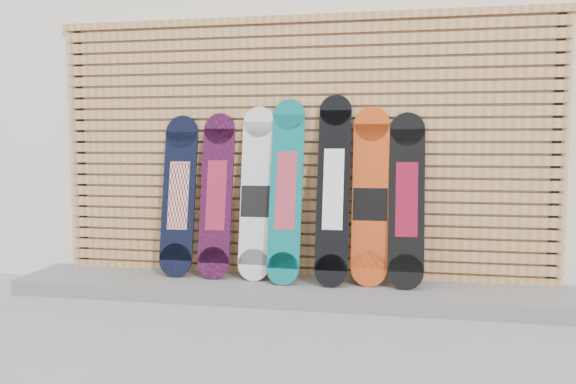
# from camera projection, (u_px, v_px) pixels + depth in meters

# --- Properties ---
(ground) EXTENTS (80.00, 80.00, 0.00)m
(ground) POSITION_uv_depth(u_px,v_px,m) (299.00, 326.00, 3.84)
(ground) COLOR gray
(ground) RESTS_ON ground
(building) EXTENTS (12.00, 5.00, 3.60)m
(building) POSITION_uv_depth(u_px,v_px,m) (384.00, 98.00, 7.01)
(building) COLOR white
(building) RESTS_ON ground
(concrete_step) EXTENTS (4.60, 0.70, 0.12)m
(concrete_step) POSITION_uv_depth(u_px,v_px,m) (294.00, 290.00, 4.53)
(concrete_step) COLOR slate
(concrete_step) RESTS_ON ground
(slat_wall) EXTENTS (4.26, 0.08, 2.29)m
(slat_wall) POSITION_uv_depth(u_px,v_px,m) (300.00, 147.00, 4.71)
(slat_wall) COLOR tan
(slat_wall) RESTS_ON ground
(snowboard_0) EXTENTS (0.29, 0.28, 1.36)m
(snowboard_0) POSITION_uv_depth(u_px,v_px,m) (179.00, 195.00, 4.77)
(snowboard_0) COLOR black
(snowboard_0) RESTS_ON concrete_step
(snowboard_1) EXTENTS (0.27, 0.29, 1.38)m
(snowboard_1) POSITION_uv_depth(u_px,v_px,m) (217.00, 195.00, 4.70)
(snowboard_1) COLOR black
(snowboard_1) RESTS_ON concrete_step
(snowboard_2) EXTENTS (0.26, 0.28, 1.43)m
(snowboard_2) POSITION_uv_depth(u_px,v_px,m) (256.00, 194.00, 4.64)
(snowboard_2) COLOR white
(snowboard_2) RESTS_ON concrete_step
(snowboard_3) EXTENTS (0.26, 0.37, 1.49)m
(snowboard_3) POSITION_uv_depth(u_px,v_px,m) (286.00, 190.00, 4.55)
(snowboard_3) COLOR #0B6E6E
(snowboard_3) RESTS_ON concrete_step
(snowboard_4) EXTENTS (0.26, 0.37, 1.52)m
(snowboard_4) POSITION_uv_depth(u_px,v_px,m) (333.00, 189.00, 4.48)
(snowboard_4) COLOR black
(snowboard_4) RESTS_ON concrete_step
(snowboard_5) EXTENTS (0.29, 0.29, 1.42)m
(snowboard_5) POSITION_uv_depth(u_px,v_px,m) (370.00, 197.00, 4.47)
(snowboard_5) COLOR #CD4515
(snowboard_5) RESTS_ON concrete_step
(snowboard_6) EXTENTS (0.28, 0.34, 1.37)m
(snowboard_6) POSITION_uv_depth(u_px,v_px,m) (407.00, 199.00, 4.40)
(snowboard_6) COLOR black
(snowboard_6) RESTS_ON concrete_step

